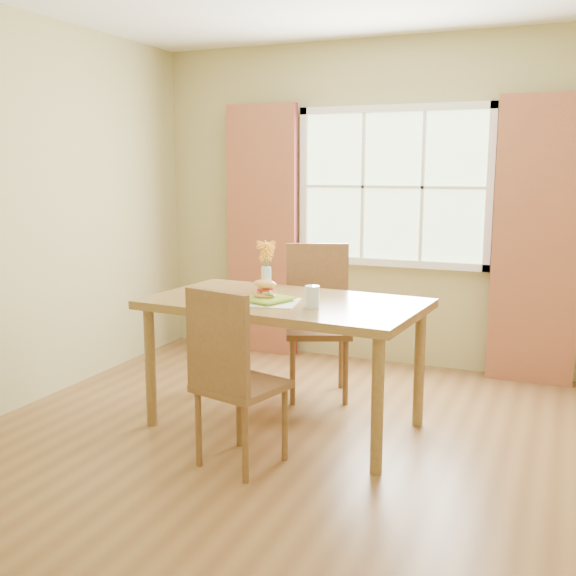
{
  "coord_description": "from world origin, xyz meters",
  "views": [
    {
      "loc": [
        1.37,
        -3.64,
        1.66
      ],
      "look_at": [
        -0.22,
        0.15,
        0.92
      ],
      "focal_mm": 42.0,
      "sensor_mm": 36.0,
      "label": 1
    }
  ],
  "objects_px": {
    "chair_near": "(231,372)",
    "water_glass": "(312,297)",
    "chair_far": "(318,313)",
    "dining_table": "(285,313)",
    "croissant_sandwich": "(264,289)",
    "flower_vase": "(266,260)"
  },
  "relations": [
    {
      "from": "water_glass",
      "to": "chair_near",
      "type": "bearing_deg",
      "value": -115.94
    },
    {
      "from": "dining_table",
      "to": "chair_far",
      "type": "bearing_deg",
      "value": 97.53
    },
    {
      "from": "dining_table",
      "to": "croissant_sandwich",
      "type": "relative_size",
      "value": 10.4
    },
    {
      "from": "croissant_sandwich",
      "to": "flower_vase",
      "type": "height_order",
      "value": "flower_vase"
    },
    {
      "from": "dining_table",
      "to": "chair_near",
      "type": "distance_m",
      "value": 0.73
    },
    {
      "from": "dining_table",
      "to": "water_glass",
      "type": "distance_m",
      "value": 0.33
    },
    {
      "from": "dining_table",
      "to": "water_glass",
      "type": "height_order",
      "value": "water_glass"
    },
    {
      "from": "chair_near",
      "to": "water_glass",
      "type": "height_order",
      "value": "chair_near"
    },
    {
      "from": "water_glass",
      "to": "chair_far",
      "type": "bearing_deg",
      "value": 107.97
    },
    {
      "from": "chair_near",
      "to": "flower_vase",
      "type": "height_order",
      "value": "flower_vase"
    },
    {
      "from": "croissant_sandwich",
      "to": "water_glass",
      "type": "xyz_separation_m",
      "value": [
        0.34,
        -0.06,
        -0.01
      ]
    },
    {
      "from": "water_glass",
      "to": "croissant_sandwich",
      "type": "bearing_deg",
      "value": 169.53
    },
    {
      "from": "croissant_sandwich",
      "to": "dining_table",
      "type": "bearing_deg",
      "value": 51.7
    },
    {
      "from": "chair_far",
      "to": "flower_vase",
      "type": "bearing_deg",
      "value": -134.64
    },
    {
      "from": "water_glass",
      "to": "dining_table",
      "type": "bearing_deg",
      "value": 146.87
    },
    {
      "from": "croissant_sandwich",
      "to": "flower_vase",
      "type": "xyz_separation_m",
      "value": [
        -0.13,
        0.32,
        0.14
      ]
    },
    {
      "from": "chair_near",
      "to": "chair_far",
      "type": "bearing_deg",
      "value": 104.93
    },
    {
      "from": "chair_near",
      "to": "chair_far",
      "type": "relative_size",
      "value": 0.92
    },
    {
      "from": "chair_near",
      "to": "chair_far",
      "type": "xyz_separation_m",
      "value": [
        -0.02,
        1.41,
        0.05
      ]
    },
    {
      "from": "dining_table",
      "to": "chair_far",
      "type": "relative_size",
      "value": 1.61
    },
    {
      "from": "chair_far",
      "to": "flower_vase",
      "type": "xyz_separation_m",
      "value": [
        -0.19,
        -0.48,
        0.44
      ]
    },
    {
      "from": "chair_far",
      "to": "croissant_sandwich",
      "type": "bearing_deg",
      "value": -117.1
    }
  ]
}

